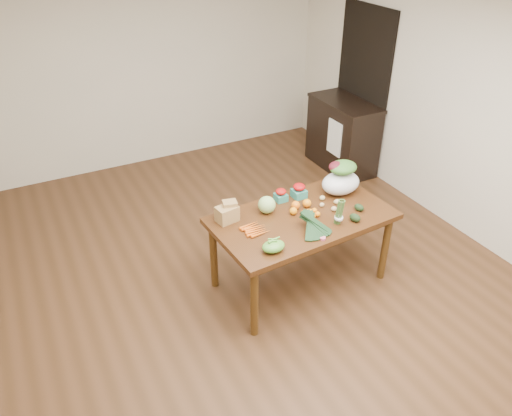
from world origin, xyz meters
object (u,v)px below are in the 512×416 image
cabinet (342,135)px  kale_bunch (316,226)px  mandarin_cluster (310,213)px  dining_table (300,250)px  salad_bag (341,179)px  asparagus_bundle (339,212)px  cabbage (267,205)px  paper_bag (227,212)px

cabinet → kale_bunch: bearing=-131.0°
mandarin_cluster → dining_table: bearing=142.7°
mandarin_cluster → salad_bag: size_ratio=0.47×
kale_bunch → salad_bag: 0.76m
asparagus_bundle → salad_bag: size_ratio=0.65×
cabbage → mandarin_cluster: bearing=-38.3°
salad_bag → kale_bunch: bearing=-141.2°
dining_table → salad_bag: size_ratio=4.17×
paper_bag → cabbage: bearing=-5.7°
paper_bag → salad_bag: bearing=-2.5°
cabinet → salad_bag: size_ratio=2.65×
asparagus_bundle → mandarin_cluster: bearing=122.5°
paper_bag → mandarin_cluster: paper_bag is taller
cabinet → cabbage: cabinet is taller
mandarin_cluster → salad_bag: (0.49, 0.23, 0.11)m
kale_bunch → asparagus_bundle: size_ratio=1.60×
cabinet → mandarin_cluster: (-1.73, -1.86, 0.32)m
dining_table → cabbage: cabbage is taller
salad_bag → paper_bag: bearing=177.5°
mandarin_cluster → asparagus_bundle: asparagus_bundle is taller
cabinet → kale_bunch: cabinet is taller
cabbage → kale_bunch: bearing=-67.0°
salad_bag → mandarin_cluster: bearing=-154.9°
mandarin_cluster → kale_bunch: bearing=-112.3°
mandarin_cluster → asparagus_bundle: size_ratio=0.72×
paper_bag → salad_bag: (1.17, -0.05, 0.06)m
cabbage → salad_bag: 0.80m
dining_table → paper_bag: 0.82m
mandarin_cluster → kale_bunch: (-0.10, -0.24, 0.04)m
cabinet → paper_bag: (-2.41, -1.58, 0.37)m
kale_bunch → salad_bag: bearing=35.1°
dining_table → kale_bunch: size_ratio=4.02×
mandarin_cluster → salad_bag: salad_bag is taller
dining_table → paper_bag: size_ratio=6.55×
asparagus_bundle → cabbage: bearing=131.8°
dining_table → cabinet: 2.55m
dining_table → paper_bag: paper_bag is taller
paper_bag → cabinet: bearing=33.2°
dining_table → paper_bag: (-0.63, 0.24, 0.46)m
cabinet → mandarin_cluster: bearing=-132.9°
dining_table → cabbage: (-0.25, 0.20, 0.45)m
asparagus_bundle → dining_table: bearing=125.8°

